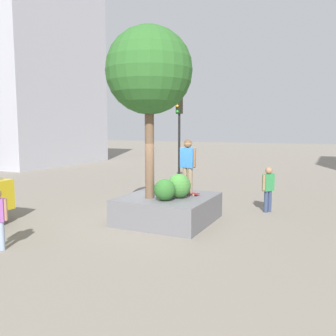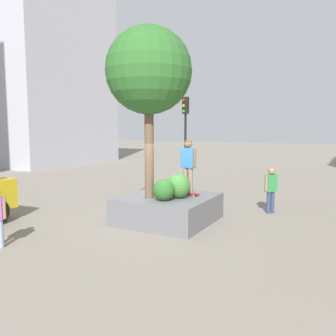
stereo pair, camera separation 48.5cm
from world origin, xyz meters
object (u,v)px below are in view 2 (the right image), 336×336
plaza_tree (149,72)px  skateboarder (188,162)px  traffic_light_corner (185,125)px  passerby_with_bag (271,187)px  planter_ledge (168,209)px  skateboard (188,193)px

plaza_tree → skateboarder: 3.05m
traffic_light_corner → passerby_with_bag: traffic_light_corner is taller
planter_ledge → skateboard: skateboard is taller
passerby_with_bag → plaza_tree: bearing=136.1°
plaza_tree → skateboard: size_ratio=6.31×
planter_ledge → plaza_tree: plaza_tree is taller
passerby_with_bag → traffic_light_corner: bearing=51.5°
skateboarder → traffic_light_corner: traffic_light_corner is taller
skateboard → passerby_with_bag: bearing=-45.0°
planter_ledge → skateboarder: 1.62m
skateboarder → plaza_tree: bearing=138.6°
planter_ledge → passerby_with_bag: 3.79m
planter_ledge → plaza_tree: (-0.50, 0.39, 4.24)m
traffic_light_corner → passerby_with_bag: (-4.21, -5.30, -2.16)m
skateboard → passerby_with_bag: size_ratio=0.51×
planter_ledge → skateboard: (0.48, -0.47, 0.47)m
planter_ledge → passerby_with_bag: (2.65, -2.65, 0.52)m
planter_ledge → skateboard: size_ratio=3.44×
plaza_tree → skateboard: (0.98, -0.86, -3.77)m
plaza_tree → passerby_with_bag: (3.15, -3.04, -3.72)m
skateboarder → passerby_with_bag: size_ratio=1.07×
passerby_with_bag → skateboard: bearing=135.0°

